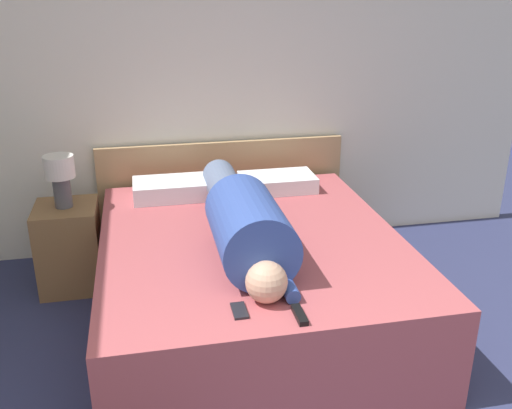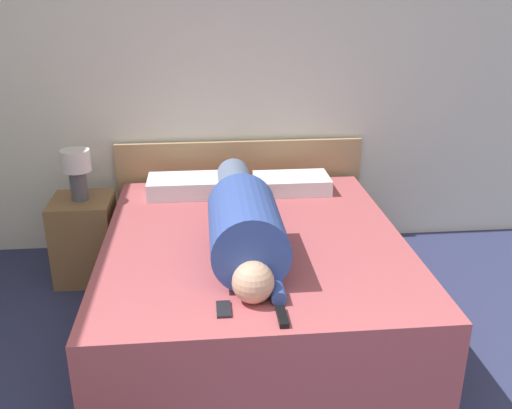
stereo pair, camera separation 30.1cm
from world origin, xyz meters
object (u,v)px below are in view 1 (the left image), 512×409
bed (251,278)px  table_lamp (60,175)px  person_lying (244,221)px  pillow_second (277,182)px  pillow_near_headboard (174,189)px  tv_remote (299,315)px  cell_phone (239,311)px  nightstand (70,247)px

bed → table_lamp: size_ratio=5.88×
person_lying → table_lamp: bearing=142.8°
pillow_second → bed: bearing=-114.5°
person_lying → bed: bearing=64.6°
table_lamp → pillow_second: size_ratio=0.65×
person_lying → pillow_second: (0.40, 0.86, -0.11)m
person_lying → pillow_near_headboard: (-0.31, 0.86, -0.10)m
table_lamp → tv_remote: bearing=-53.1°
pillow_second → tv_remote: (-0.29, -1.59, -0.04)m
bed → table_lamp: (-1.08, 0.63, 0.50)m
pillow_second → tv_remote: 1.61m
pillow_near_headboard → tv_remote: size_ratio=3.59×
table_lamp → cell_phone: bearing=-58.0°
bed → cell_phone: (-0.20, -0.77, 0.28)m
nightstand → pillow_second: 1.44m
bed → tv_remote: size_ratio=13.09×
table_lamp → person_lying: size_ratio=0.21×
pillow_second → cell_phone: 1.58m
bed → pillow_near_headboard: pillow_near_headboard is taller
nightstand → tv_remote: bearing=-53.1°
tv_remote → cell_phone: bearing=159.0°
pillow_near_headboard → tv_remote: (0.42, -1.59, -0.05)m
tv_remote → nightstand: bearing=126.9°
tv_remote → pillow_second: bearing=79.8°
table_lamp → cell_phone: (0.87, -1.40, -0.23)m
bed → pillow_second: bearing=65.5°
bed → table_lamp: bearing=149.7°
table_lamp → tv_remote: table_lamp is taller
tv_remote → table_lamp: bearing=126.9°
bed → tv_remote: bearing=-87.1°
cell_phone → pillow_near_headboard: bearing=96.7°
nightstand → cell_phone: bearing=-58.0°
bed → nightstand: 1.25m
tv_remote → cell_phone: size_ratio=1.15×
table_lamp → nightstand: bearing=0.0°
bed → tv_remote: 0.91m
pillow_near_headboard → pillow_second: pillow_near_headboard is taller
table_lamp → pillow_near_headboard: (0.70, 0.09, -0.17)m
person_lying → tv_remote: bearing=-81.4°
person_lying → cell_phone: (-0.14, -0.63, -0.15)m
pillow_near_headboard → cell_phone: size_ratio=4.14×
person_lying → cell_phone: person_lying is taller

